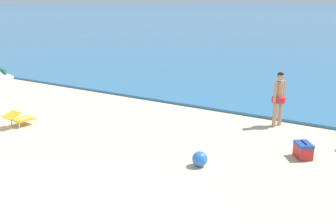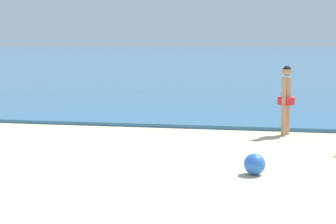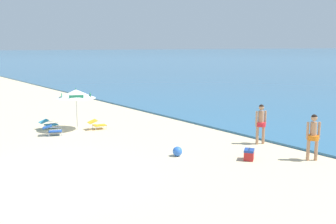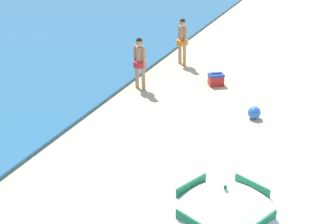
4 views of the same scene
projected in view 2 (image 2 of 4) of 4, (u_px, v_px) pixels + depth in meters
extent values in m
cube|color=#2D668E|center=(260.00, 48.00, 402.82)|extent=(800.00, 800.00, 0.10)
cylinder|color=tan|center=(284.00, 119.00, 12.18)|extent=(0.12, 0.12, 0.85)
cylinder|color=tan|center=(287.00, 118.00, 12.44)|extent=(0.12, 0.12, 0.85)
cylinder|color=red|center=(286.00, 101.00, 12.25)|extent=(0.42, 0.42, 0.18)
cylinder|color=tan|center=(286.00, 89.00, 12.21)|extent=(0.23, 0.23, 0.60)
cylinder|color=tan|center=(284.00, 91.00, 12.03)|extent=(0.09, 0.09, 0.64)
cylinder|color=tan|center=(289.00, 89.00, 12.39)|extent=(0.09, 0.09, 0.64)
sphere|color=tan|center=(287.00, 71.00, 12.15)|extent=(0.23, 0.23, 0.23)
sphere|color=black|center=(287.00, 70.00, 12.15)|extent=(0.21, 0.21, 0.21)
sphere|color=blue|center=(255.00, 164.00, 8.58)|extent=(0.37, 0.37, 0.37)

